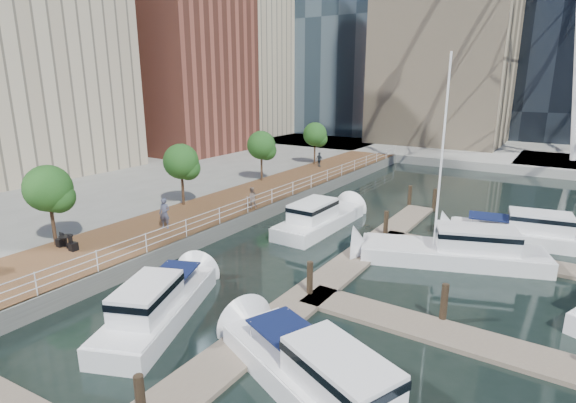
# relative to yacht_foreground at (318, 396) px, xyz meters

# --- Properties ---
(ground) EXTENTS (520.00, 520.00, 0.00)m
(ground) POSITION_rel_yacht_foreground_xyz_m (-6.76, -2.04, 0.00)
(ground) COLOR black
(ground) RESTS_ON ground
(boardwalk) EXTENTS (6.00, 60.00, 1.00)m
(boardwalk) POSITION_rel_yacht_foreground_xyz_m (-15.76, 12.96, 0.50)
(boardwalk) COLOR brown
(boardwalk) RESTS_ON ground
(seawall) EXTENTS (0.25, 60.00, 1.00)m
(seawall) POSITION_rel_yacht_foreground_xyz_m (-12.76, 12.96, 0.50)
(seawall) COLOR #595954
(seawall) RESTS_ON ground
(land_inland) EXTENTS (48.00, 90.00, 1.00)m
(land_inland) POSITION_rel_yacht_foreground_xyz_m (-42.76, 12.96, 0.50)
(land_inland) COLOR gray
(land_inland) RESTS_ON ground
(land_far) EXTENTS (200.00, 114.00, 1.00)m
(land_far) POSITION_rel_yacht_foreground_xyz_m (-6.76, 99.96, 0.50)
(land_far) COLOR gray
(land_far) RESTS_ON ground
(railing) EXTENTS (0.10, 60.00, 1.05)m
(railing) POSITION_rel_yacht_foreground_xyz_m (-12.86, 12.96, 1.52)
(railing) COLOR white
(railing) RESTS_ON boardwalk
(floating_docks) EXTENTS (16.00, 34.00, 2.60)m
(floating_docks) POSITION_rel_yacht_foreground_xyz_m (1.20, 7.94, 0.49)
(floating_docks) COLOR #6D6051
(floating_docks) RESTS_ON ground
(midrise_condos) EXTENTS (19.00, 67.00, 28.00)m
(midrise_condos) POSITION_rel_yacht_foreground_xyz_m (-40.33, 24.78, 13.42)
(midrise_condos) COLOR #BCAD8E
(midrise_condos) RESTS_ON ground
(street_trees) EXTENTS (2.60, 42.60, 4.60)m
(street_trees) POSITION_rel_yacht_foreground_xyz_m (-18.16, 11.96, 4.29)
(street_trees) COLOR #3F2B1C
(street_trees) RESTS_ON ground
(yacht_foreground) EXTENTS (9.85, 6.14, 2.15)m
(yacht_foreground) POSITION_rel_yacht_foreground_xyz_m (0.00, 0.00, 0.00)
(yacht_foreground) COLOR white
(yacht_foreground) RESTS_ON ground
(pedestrian_near) EXTENTS (0.82, 0.66, 1.96)m
(pedestrian_near) POSITION_rel_yacht_foreground_xyz_m (-15.15, 7.40, 1.98)
(pedestrian_near) COLOR #4B4E65
(pedestrian_near) RESTS_ON boardwalk
(pedestrian_mid) EXTENTS (0.97, 0.99, 1.60)m
(pedestrian_mid) POSITION_rel_yacht_foreground_xyz_m (-13.28, 13.96, 1.80)
(pedestrian_mid) COLOR gray
(pedestrian_mid) RESTS_ON boardwalk
(pedestrian_far) EXTENTS (1.00, 0.64, 1.59)m
(pedestrian_far) POSITION_rel_yacht_foreground_xyz_m (-16.95, 30.84, 1.80)
(pedestrian_far) COLOR #363C44
(pedestrian_far) RESTS_ON boardwalk
(moored_yachts) EXTENTS (24.50, 36.14, 11.50)m
(moored_yachts) POSITION_rel_yacht_foreground_xyz_m (0.77, 11.55, 0.00)
(moored_yachts) COLOR silver
(moored_yachts) RESTS_ON ground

